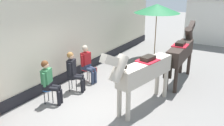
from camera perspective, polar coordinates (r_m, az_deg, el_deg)
The scene contains 10 objects.
ground_plane at distance 9.70m, azimuth 7.51°, elevation -3.24°, with size 40.00×40.00×0.00m, color slate.
pub_facade_wall at distance 9.31m, azimuth -10.53°, elevation 5.60°, with size 0.34×14.00×3.40m.
distant_cottage at distance 16.02m, azimuth 23.63°, elevation 10.95°, with size 3.40×2.60×3.50m.
seated_visitor_near at distance 7.61m, azimuth -14.56°, elevation -3.87°, with size 0.61×0.48×1.39m.
seated_visitor_middle at distance 8.29m, azimuth -9.02°, elevation -1.53°, with size 0.61×0.49×1.39m.
seated_visitor_far at distance 8.99m, azimuth -5.84°, elevation 0.28°, with size 0.61×0.49×1.39m.
saddled_horse_near at distance 7.02m, azimuth 7.21°, elevation -2.00°, with size 0.86×2.97×2.06m.
saddled_horse_far at distance 9.24m, azimuth 15.89°, elevation 2.65°, with size 0.52×3.00×2.06m.
cafe_parasol at distance 11.52m, azimuth 10.48°, elevation 12.37°, with size 2.10×2.10×2.58m.
satchel_bag at distance 10.09m, azimuth -4.36°, elevation -1.59°, with size 0.28×0.12×0.20m, color maroon.
Camera 1 is at (3.46, -5.28, 3.69)m, focal length 39.08 mm.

